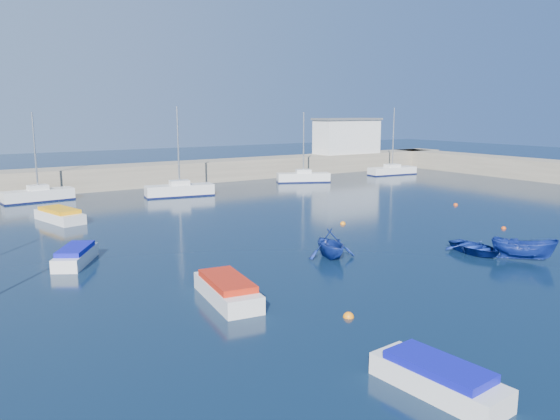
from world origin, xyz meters
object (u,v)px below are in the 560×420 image
harbor_office (347,137)px  dinghy_right (524,249)px  dinghy_left (331,244)px  sailboat_6 (180,190)px  sailboat_7 (303,177)px  sailboat_8 (392,170)px  motorboat_1 (76,256)px  sailboat_5 (38,195)px  dinghy_center (476,248)px  motorboat_0 (227,290)px  motorboat_2 (60,215)px  motorboat_3 (438,378)px

harbor_office → dinghy_right: size_ratio=2.70×
dinghy_left → dinghy_right: 11.61m
harbor_office → sailboat_6: sailboat_6 is taller
sailboat_7 → dinghy_right: sailboat_7 is taller
sailboat_7 → dinghy_left: size_ratio=2.60×
sailboat_6 → dinghy_right: size_ratio=2.53×
sailboat_8 → motorboat_1: 53.98m
sailboat_7 → motorboat_1: 40.73m
motorboat_1 → harbor_office: bearing=64.0°
sailboat_5 → dinghy_center: (19.49, -37.00, -0.27)m
motorboat_1 → motorboat_0: bearing=-36.4°
sailboat_7 → dinghy_center: bearing=-174.0°
motorboat_2 → motorboat_0: bearing=-97.6°
dinghy_center → motorboat_0: bearing=-177.1°
sailboat_7 → motorboat_2: sailboat_7 is taller
harbor_office → dinghy_center: 49.63m
sailboat_5 → motorboat_0: size_ratio=1.68×
sailboat_5 → sailboat_8: (46.43, -2.27, -0.06)m
motorboat_2 → dinghy_right: size_ratio=1.53×
motorboat_0 → dinghy_right: 18.59m
sailboat_8 → motorboat_0: sailboat_8 is taller
sailboat_6 → motorboat_3: bearing=177.4°
motorboat_1 → motorboat_3: (6.16, -21.93, 0.00)m
sailboat_8 → sailboat_6: bearing=100.0°
dinghy_right → sailboat_5: bearing=82.8°
sailboat_7 → dinghy_right: bearing=-171.3°
motorboat_1 → dinghy_center: motorboat_1 is taller
sailboat_5 → motorboat_2: (-0.38, -11.82, -0.14)m
harbor_office → dinghy_right: bearing=-117.9°
motorboat_3 → sailboat_5: bearing=89.8°
harbor_office → motorboat_0: size_ratio=1.91×
sailboat_8 → motorboat_3: size_ratio=2.04×
sailboat_8 → motorboat_2: 47.77m
sailboat_8 → motorboat_3: 62.10m
sailboat_5 → dinghy_left: 34.62m
harbor_office → sailboat_7: bearing=-150.4°
motorboat_2 → dinghy_left: 23.92m
sailboat_8 → dinghy_right: sailboat_8 is taller
harbor_office → sailboat_6: (-31.34, -10.09, -4.43)m
sailboat_5 → dinghy_center: sailboat_5 is taller
sailboat_6 → dinghy_right: (7.36, -35.14, 0.04)m
harbor_office → motorboat_3: harbor_office is taller
motorboat_0 → dinghy_left: 9.54m
sailboat_6 → motorboat_3: size_ratio=2.04×
sailboat_7 → motorboat_2: (-31.40, -9.72, -0.12)m
sailboat_5 → motorboat_0: bearing=178.2°
sailboat_7 → sailboat_6: bearing=121.9°
motorboat_1 → dinghy_right: size_ratio=1.19×
motorboat_0 → dinghy_right: (18.26, -3.50, 0.19)m
harbor_office → dinghy_left: harbor_office is taller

